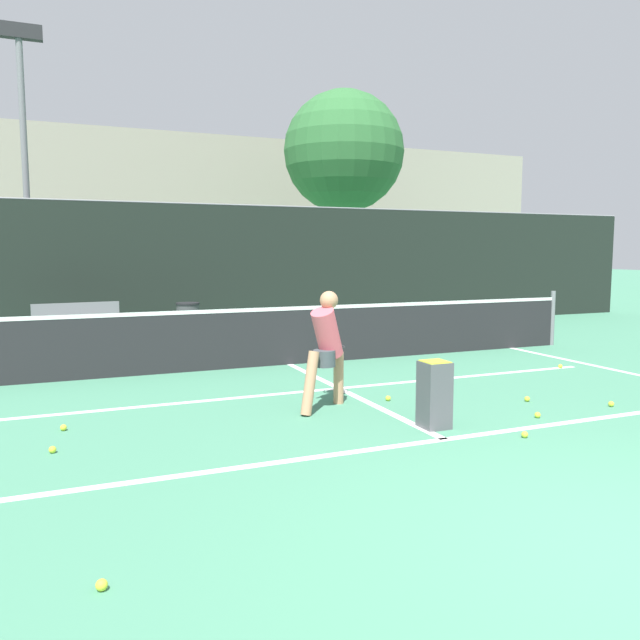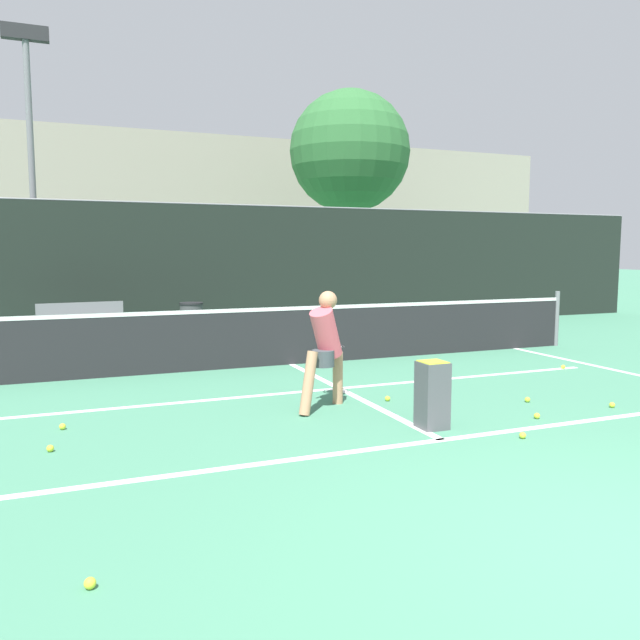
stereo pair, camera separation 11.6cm
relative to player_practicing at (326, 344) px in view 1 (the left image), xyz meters
The scene contains 23 objects.
court_baseline_near 1.87m from the player_practicing, 70.42° to the right, with size 11.00×0.10×0.01m, color white.
court_service_line 1.30m from the player_practicing, 57.12° to the left, with size 8.25×0.10×0.01m, color white.
court_center_mark 1.13m from the player_practicing, 47.06° to the left, with size 0.10×4.45×0.01m, color white.
court_sideline_right 5.17m from the player_practicing, ahead, with size 0.10×5.45×0.01m, color white.
net 2.91m from the player_practicing, 78.60° to the left, with size 11.09×0.09×1.07m.
fence_back 7.43m from the player_practicing, 85.57° to the left, with size 24.00×0.06×2.91m.
player_practicing is the anchor object (origin of this frame).
tennis_ball_scattered_0 4.26m from the player_practicing, 130.27° to the right, with size 0.07×0.07×0.07m, color #D1E033.
tennis_ball_scattered_1 2.41m from the player_practicing, 54.24° to the right, with size 0.07×0.07×0.07m, color #D1E033.
tennis_ball_scattered_3 2.97m from the player_practicing, behind, with size 0.07×0.07×0.07m, color #D1E033.
tennis_ball_scattered_4 1.11m from the player_practicing, ahead, with size 0.07×0.07×0.07m, color #D1E033.
tennis_ball_scattered_5 4.55m from the player_practicing, 11.06° to the left, with size 0.07×0.07×0.07m, color #D1E033.
tennis_ball_scattered_6 3.48m from the player_practicing, 21.95° to the right, with size 0.07×0.07×0.07m, color #D1E033.
tennis_ball_scattered_7 3.12m from the player_practicing, 169.26° to the right, with size 0.07×0.07×0.07m, color #D1E033.
tennis_ball_scattered_8 2.50m from the player_practicing, 33.82° to the right, with size 0.07×0.07×0.07m, color #D1E033.
tennis_ball_scattered_9 2.60m from the player_practicing, 15.85° to the right, with size 0.07×0.07×0.07m, color #D1E033.
ball_hopper 1.45m from the player_practicing, 59.54° to the right, with size 0.28×0.28×0.71m.
courtside_bench 6.61m from the player_practicing, 112.86° to the left, with size 1.62×0.51×0.86m.
trash_bin 6.17m from the player_practicing, 94.14° to the left, with size 0.48×0.48×0.80m.
parked_car 11.87m from the player_practicing, 105.52° to the left, with size 1.88×4.38×1.47m.
floodlight_mast 12.30m from the player_practicing, 107.66° to the left, with size 1.10×0.24×7.43m.
tree_west 16.00m from the player_practicing, 64.38° to the left, with size 4.25×4.25×7.47m.
building_far 19.89m from the player_practicing, 88.34° to the left, with size 36.00×2.40×6.51m, color gray.
Camera 1 is at (-3.43, -2.26, 1.84)m, focal length 35.00 mm.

